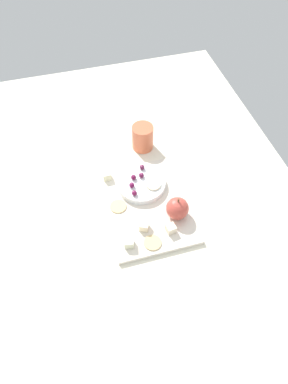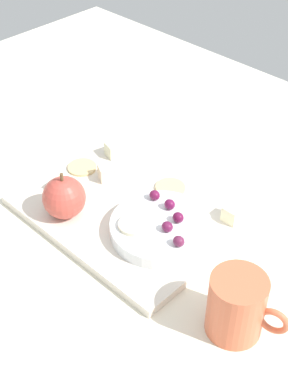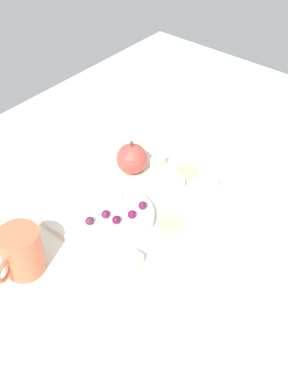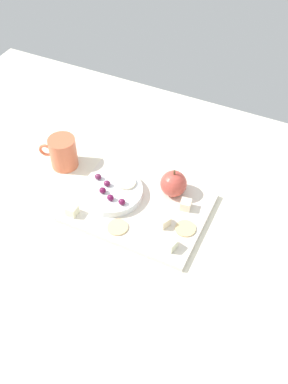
{
  "view_description": "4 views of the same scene",
  "coord_description": "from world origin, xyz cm",
  "px_view_note": "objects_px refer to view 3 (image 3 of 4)",
  "views": [
    {
      "loc": [
        62.05,
        -13.99,
        91.29
      ],
      "look_at": [
        1.71,
        2.7,
        9.09
      ],
      "focal_mm": 32.65,
      "sensor_mm": 36.0,
      "label": 1
    },
    {
      "loc": [
        -43.64,
        47.63,
        62.43
      ],
      "look_at": [
        2.53,
        0.42,
        7.95
      ],
      "focal_mm": 51.53,
      "sensor_mm": 36.0,
      "label": 2
    },
    {
      "loc": [
        -47.02,
        -39.71,
        68.64
      ],
      "look_at": [
        2.44,
        1.15,
        9.67
      ],
      "focal_mm": 42.62,
      "sensor_mm": 36.0,
      "label": 3
    },
    {
      "loc": [
        35.15,
        -60.13,
        87.11
      ],
      "look_at": [
        4.26,
        4.79,
        8.64
      ],
      "focal_mm": 40.92,
      "sensor_mm": 36.0,
      "label": 4
    }
  ],
  "objects_px": {
    "grape_0": "(133,215)",
    "grape_1": "(117,220)",
    "serving_dish": "(115,217)",
    "cup": "(21,252)",
    "grape_2": "(106,214)",
    "apple_whole": "(132,159)",
    "cracker_1": "(170,223)",
    "platter": "(142,203)",
    "cheese_cube_2": "(158,162)",
    "cracker_0": "(187,171)",
    "apple_slice_0": "(110,198)",
    "cheese_cube_0": "(178,183)",
    "grape_3": "(143,206)",
    "grape_4": "(90,221)",
    "cheese_cube_1": "(133,260)",
    "cheese_cube_3": "(210,183)"
  },
  "relations": [
    {
      "from": "grape_4",
      "to": "grape_0",
      "type": "bearing_deg",
      "value": -39.85
    },
    {
      "from": "platter",
      "to": "cup",
      "type": "distance_m",
      "value": 0.26
    },
    {
      "from": "platter",
      "to": "cheese_cube_2",
      "type": "xyz_separation_m",
      "value": [
        0.11,
        0.04,
        0.02
      ]
    },
    {
      "from": "cheese_cube_2",
      "to": "grape_4",
      "type": "xyz_separation_m",
      "value": [
        -0.23,
        -0.02,
        0.02
      ]
    },
    {
      "from": "grape_2",
      "to": "grape_4",
      "type": "relative_size",
      "value": 1.0
    },
    {
      "from": "platter",
      "to": "serving_dish",
      "type": "relative_size",
      "value": 2.18
    },
    {
      "from": "cracker_1",
      "to": "cup",
      "type": "xyz_separation_m",
      "value": [
        -0.24,
        0.14,
        0.03
      ]
    },
    {
      "from": "grape_1",
      "to": "cheese_cube_0",
      "type": "bearing_deg",
      "value": -5.87
    },
    {
      "from": "grape_2",
      "to": "apple_slice_0",
      "type": "distance_m",
      "value": 0.05
    },
    {
      "from": "serving_dish",
      "to": "grape_0",
      "type": "relative_size",
      "value": 8.78
    },
    {
      "from": "cracker_0",
      "to": "grape_4",
      "type": "bearing_deg",
      "value": 171.29
    },
    {
      "from": "cracker_1",
      "to": "grape_3",
      "type": "bearing_deg",
      "value": 106.79
    },
    {
      "from": "serving_dish",
      "to": "cup",
      "type": "bearing_deg",
      "value": 163.4
    },
    {
      "from": "grape_1",
      "to": "grape_4",
      "type": "bearing_deg",
      "value": 132.45
    },
    {
      "from": "cracker_1",
      "to": "cracker_0",
      "type": "bearing_deg",
      "value": 24.08
    },
    {
      "from": "cracker_0",
      "to": "grape_3",
      "type": "height_order",
      "value": "grape_3"
    },
    {
      "from": "grape_1",
      "to": "grape_2",
      "type": "relative_size",
      "value": 1.0
    },
    {
      "from": "cheese_cube_1",
      "to": "grape_2",
      "type": "height_order",
      "value": "grape_2"
    },
    {
      "from": "apple_whole",
      "to": "cracker_1",
      "type": "bearing_deg",
      "value": -114.94
    },
    {
      "from": "grape_0",
      "to": "grape_1",
      "type": "xyz_separation_m",
      "value": [
        -0.03,
        0.02,
        -0.0
      ]
    },
    {
      "from": "apple_whole",
      "to": "grape_4",
      "type": "distance_m",
      "value": 0.19
    },
    {
      "from": "grape_2",
      "to": "apple_slice_0",
      "type": "bearing_deg",
      "value": 33.16
    },
    {
      "from": "apple_slice_0",
      "to": "grape_2",
      "type": "bearing_deg",
      "value": -146.84
    },
    {
      "from": "cheese_cube_2",
      "to": "grape_3",
      "type": "bearing_deg",
      "value": -152.63
    },
    {
      "from": "apple_whole",
      "to": "cracker_1",
      "type": "xyz_separation_m",
      "value": [
        -0.07,
        -0.16,
        -0.03
      ]
    },
    {
      "from": "cheese_cube_1",
      "to": "cheese_cube_0",
      "type": "bearing_deg",
      "value": 15.6
    },
    {
      "from": "serving_dish",
      "to": "cheese_cube_0",
      "type": "relative_size",
      "value": 6.01
    },
    {
      "from": "cheese_cube_2",
      "to": "grape_3",
      "type": "relative_size",
      "value": 1.46
    },
    {
      "from": "grape_1",
      "to": "serving_dish",
      "type": "bearing_deg",
      "value": 51.94
    },
    {
      "from": "apple_whole",
      "to": "cheese_cube_0",
      "type": "distance_m",
      "value": 0.11
    },
    {
      "from": "cheese_cube_2",
      "to": "grape_4",
      "type": "relative_size",
      "value": 1.46
    },
    {
      "from": "cup",
      "to": "platter",
      "type": "bearing_deg",
      "value": -12.86
    },
    {
      "from": "serving_dish",
      "to": "cheese_cube_2",
      "type": "bearing_deg",
      "value": 11.61
    },
    {
      "from": "cheese_cube_2",
      "to": "grape_1",
      "type": "xyz_separation_m",
      "value": [
        -0.2,
        -0.06,
        0.02
      ]
    },
    {
      "from": "grape_2",
      "to": "grape_3",
      "type": "bearing_deg",
      "value": -32.68
    },
    {
      "from": "grape_0",
      "to": "grape_1",
      "type": "height_order",
      "value": "same"
    },
    {
      "from": "grape_4",
      "to": "cheese_cube_1",
      "type": "bearing_deg",
      "value": -94.7
    },
    {
      "from": "platter",
      "to": "cheese_cube_2",
      "type": "distance_m",
      "value": 0.12
    },
    {
      "from": "grape_2",
      "to": "apple_whole",
      "type": "bearing_deg",
      "value": 23.48
    },
    {
      "from": "platter",
      "to": "apple_whole",
      "type": "height_order",
      "value": "apple_whole"
    },
    {
      "from": "cheese_cube_2",
      "to": "cracker_1",
      "type": "height_order",
      "value": "cheese_cube_2"
    },
    {
      "from": "apple_slice_0",
      "to": "platter",
      "type": "bearing_deg",
      "value": -35.6
    },
    {
      "from": "cracker_1",
      "to": "grape_4",
      "type": "height_order",
      "value": "grape_4"
    },
    {
      "from": "cheese_cube_0",
      "to": "grape_1",
      "type": "bearing_deg",
      "value": 174.13
    },
    {
      "from": "cheese_cube_0",
      "to": "grape_4",
      "type": "height_order",
      "value": "grape_4"
    },
    {
      "from": "cheese_cube_1",
      "to": "grape_3",
      "type": "distance_m",
      "value": 0.12
    },
    {
      "from": "serving_dish",
      "to": "grape_0",
      "type": "distance_m",
      "value": 0.04
    },
    {
      "from": "cracker_1",
      "to": "apple_slice_0",
      "type": "relative_size",
      "value": 1.06
    },
    {
      "from": "cheese_cube_3",
      "to": "cheese_cube_1",
      "type": "bearing_deg",
      "value": -177.79
    },
    {
      "from": "cheese_cube_2",
      "to": "cracker_1",
      "type": "distance_m",
      "value": 0.18
    }
  ]
}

